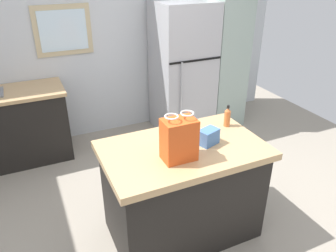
{
  "coord_description": "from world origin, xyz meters",
  "views": [
    {
      "loc": [
        -1.0,
        -2.01,
        2.23
      ],
      "look_at": [
        0.06,
        0.3,
        0.93
      ],
      "focal_mm": 35.24,
      "sensor_mm": 36.0,
      "label": 1
    }
  ],
  "objects": [
    {
      "name": "small_box",
      "position": [
        0.27,
        -0.04,
        0.95
      ],
      "size": [
        0.19,
        0.15,
        0.13
      ],
      "primitive_type": "cube",
      "rotation": [
        0.0,
        0.0,
        0.33
      ],
      "color": "#4775B7",
      "rests_on": "kitchen_island"
    },
    {
      "name": "refrigerator",
      "position": [
        0.99,
        1.85,
        0.88
      ],
      "size": [
        0.74,
        0.74,
        1.76
      ],
      "color": "#B7B7BC",
      "rests_on": "ground"
    },
    {
      "name": "sink_counter",
      "position": [
        -1.25,
        1.91,
        0.45
      ],
      "size": [
        1.3,
        0.63,
        1.07
      ],
      "color": "black",
      "rests_on": "ground"
    },
    {
      "name": "kitchen_island",
      "position": [
        0.06,
        -0.0,
        0.45
      ],
      "size": [
        1.31,
        0.82,
        0.88
      ],
      "color": "black",
      "rests_on": "ground"
    },
    {
      "name": "ground",
      "position": [
        0.0,
        0.0,
        0.0
      ],
      "size": [
        6.3,
        6.3,
        0.0
      ],
      "primitive_type": "plane",
      "color": "#9E9384"
    },
    {
      "name": "tall_cabinet",
      "position": [
        1.63,
        1.85,
        1.07
      ],
      "size": [
        0.49,
        0.66,
        2.14
      ],
      "color": "#9EB2A8",
      "rests_on": "ground"
    },
    {
      "name": "back_wall",
      "position": [
        -0.01,
        2.28,
        1.38
      ],
      "size": [
        5.25,
        0.13,
        2.76
      ],
      "color": "silver",
      "rests_on": "ground"
    },
    {
      "name": "bottle",
      "position": [
        0.59,
        0.17,
        0.97
      ],
      "size": [
        0.06,
        0.06,
        0.2
      ],
      "color": "#C66633",
      "rests_on": "kitchen_island"
    },
    {
      "name": "shopping_bag",
      "position": [
        -0.05,
        -0.14,
        1.05
      ],
      "size": [
        0.25,
        0.17,
        0.37
      ],
      "color": "#DB511E",
      "rests_on": "kitchen_island"
    }
  ]
}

